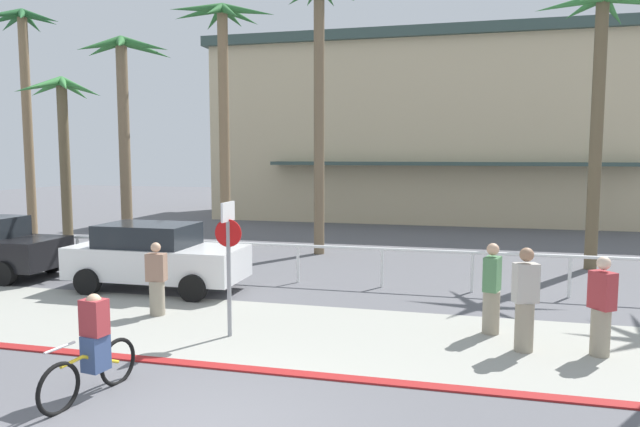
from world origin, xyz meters
TOP-DOWN VIEW (x-y plane):
  - ground_plane at (0.00, 10.00)m, footprint 80.00×80.00m
  - sidewalk_strip at (0.00, 4.20)m, footprint 44.00×4.00m
  - curb_paint at (0.00, 2.20)m, footprint 44.00×0.24m
  - building_backdrop at (2.43, 26.40)m, footprint 25.06×10.21m
  - rail_fence at (-0.00, 8.50)m, footprint 20.46×0.08m
  - stop_sign_bike_lane at (-1.08, 3.70)m, footprint 0.52×0.56m
  - palm_tree_0 at (-13.72, 13.43)m, footprint 3.49×3.33m
  - palm_tree_1 at (-10.83, 11.80)m, footprint 2.65×3.25m
  - palm_tree_2 at (-7.66, 10.83)m, footprint 3.00×3.15m
  - palm_tree_3 at (-5.06, 12.80)m, footprint 3.73×3.26m
  - palm_tree_4 at (-1.64, 13.04)m, footprint 3.25×3.13m
  - palm_tree_5 at (6.88, 12.39)m, footprint 3.70×3.29m
  - car_white_1 at (-4.39, 6.81)m, footprint 4.40×2.02m
  - cyclist_yellow_0 at (-1.92, 0.76)m, footprint 0.39×1.81m
  - pedestrian_0 at (4.22, 4.16)m, footprint 0.46×0.41m
  - pedestrian_1 at (3.71, 5.06)m, footprint 0.40×0.46m
  - pedestrian_2 at (-3.15, 4.68)m, footprint 0.43×0.36m
  - pedestrian_3 at (5.46, 4.23)m, footprint 0.45×0.48m

SIDE VIEW (x-z plane):
  - ground_plane at x=0.00m, z-range 0.00..0.00m
  - sidewalk_strip at x=0.00m, z-range 0.00..0.02m
  - curb_paint at x=0.00m, z-range 0.00..0.03m
  - cyclist_yellow_0 at x=-1.92m, z-range -0.06..1.44m
  - pedestrian_2 at x=-3.15m, z-range -0.07..1.52m
  - pedestrian_3 at x=5.46m, z-range -0.06..1.67m
  - pedestrian_1 at x=3.71m, z-range -0.06..1.71m
  - rail_fence at x=0.00m, z-range 0.32..1.36m
  - pedestrian_0 at x=4.22m, z-range -0.06..1.79m
  - car_white_1 at x=-4.39m, z-range 0.03..1.72m
  - stop_sign_bike_lane at x=-1.08m, z-range 0.40..2.96m
  - palm_tree_1 at x=-10.83m, z-range 1.61..7.80m
  - building_backdrop at x=2.43m, z-range 0.02..9.47m
  - palm_tree_2 at x=-7.66m, z-range 1.64..8.89m
  - palm_tree_5 at x=6.88m, z-range 1.86..9.96m
  - palm_tree_3 at x=-5.06m, z-range 2.14..10.73m
  - palm_tree_0 at x=-13.72m, z-range 2.05..11.12m
  - palm_tree_4 at x=-1.64m, z-range 2.25..11.47m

